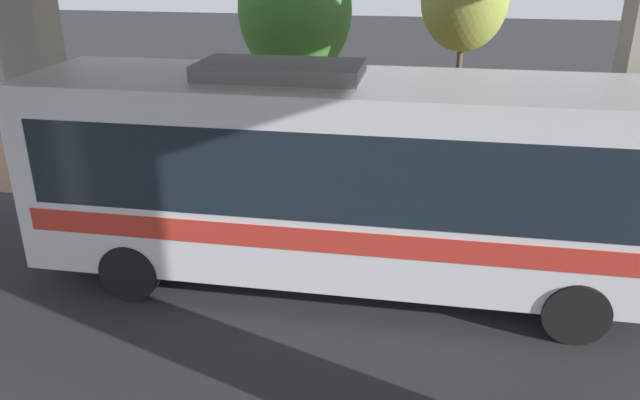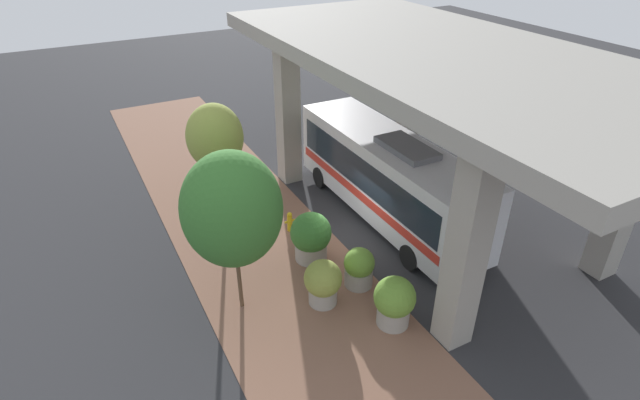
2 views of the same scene
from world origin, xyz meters
The scene contains 9 objects.
ground_plane centered at (0.00, 0.00, 0.00)m, with size 80.00×80.00×0.00m, color #2D2D30.
sidewalk_strip centered at (-3.00, 0.00, 0.01)m, with size 6.00×40.00×0.02m.
bus centered at (2.68, 0.87, 2.07)m, with size 2.76×10.49×3.83m.
fire_hydrant centered at (-1.45, 1.79, 0.45)m, with size 0.44×0.21×0.90m.
planter_front centered at (-1.53, -0.29, 1.01)m, with size 1.56×1.56×1.98m.
planter_middle centered at (-2.29, -2.66, 0.88)m, with size 1.29×1.29×1.69m.
planter_back centered at (-0.73, -2.44, 0.76)m, with size 1.09×1.09×1.52m.
planter_extra centered at (-0.77, -4.59, 0.92)m, with size 1.35×1.35×1.79m.
street_tree_near centered at (-4.80, -1.53, 3.86)m, with size 3.09×3.09×5.72m.
Camera 1 is at (12.38, 2.17, 5.60)m, focal length 35.00 mm.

